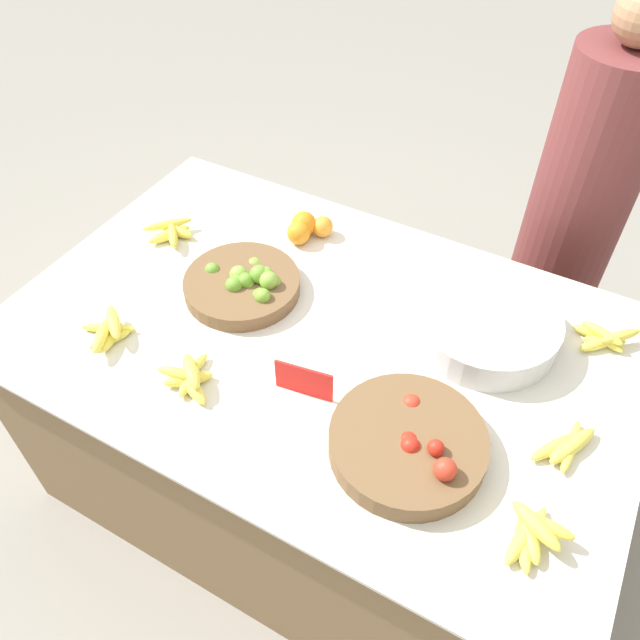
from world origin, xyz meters
TOP-DOWN VIEW (x-y plane):
  - ground_plane at (0.00, 0.00)m, footprint 12.00×12.00m
  - market_table at (0.00, 0.00)m, footprint 1.71×1.10m
  - lime_bowl at (-0.27, 0.04)m, footprint 0.34×0.34m
  - tomato_basket at (0.36, -0.23)m, footprint 0.37×0.37m
  - orange_pile at (-0.24, 0.34)m, footprint 0.13×0.14m
  - metal_bowl at (0.40, 0.20)m, footprint 0.38×0.38m
  - price_sign at (0.07, -0.20)m, footprint 0.15×0.03m
  - banana_bunch_back_center at (-0.61, 0.13)m, footprint 0.16×0.16m
  - banana_bunch_front_center at (0.67, -0.30)m, footprint 0.14×0.17m
  - banana_bunch_front_right at (-0.49, -0.29)m, footprint 0.16×0.17m
  - banana_bunch_front_left at (0.68, -0.05)m, footprint 0.14×0.17m
  - banana_bunch_middle_right at (-0.20, -0.31)m, footprint 0.17×0.15m
  - banana_bunch_middle_left at (0.68, 0.34)m, footprint 0.17×0.14m
  - vendor_person at (0.49, 0.89)m, footprint 0.32×0.32m

SIDE VIEW (x-z plane):
  - ground_plane at x=0.00m, z-range 0.00..0.00m
  - market_table at x=0.00m, z-range 0.00..0.78m
  - vendor_person at x=0.49m, z-range -0.06..1.44m
  - banana_bunch_front_left at x=0.68m, z-range 0.77..0.81m
  - banana_bunch_middle_left at x=0.68m, z-range 0.77..0.82m
  - banana_bunch_back_center at x=-0.61m, z-range 0.77..0.82m
  - banana_bunch_middle_right at x=-0.20m, z-range 0.77..0.83m
  - banana_bunch_front_center at x=0.67m, z-range 0.77..0.83m
  - banana_bunch_front_right at x=-0.49m, z-range 0.77..0.83m
  - lime_bowl at x=-0.27m, z-range 0.76..0.85m
  - tomato_basket at x=0.36m, z-range 0.75..0.86m
  - orange_pile at x=-0.24m, z-range 0.77..0.85m
  - metal_bowl at x=0.40m, z-range 0.78..0.86m
  - price_sign at x=0.07m, z-range 0.78..0.87m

